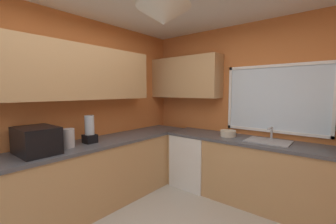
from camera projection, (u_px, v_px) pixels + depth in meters
room_shell at (165, 75)px, 2.31m from camera, size 3.53×4.10×2.64m
counter_run_left at (80, 179)px, 2.76m from camera, size 0.65×3.71×0.89m
counter_run_back at (253, 171)px, 3.04m from camera, size 2.62×0.65×0.89m
dishwasher at (194, 160)px, 3.62m from camera, size 0.60×0.60×0.85m
microwave at (36, 140)px, 2.33m from camera, size 0.48×0.36×0.29m
kettle at (69, 138)px, 2.59m from camera, size 0.13×0.13×0.23m
sink_assembly at (268, 141)px, 2.89m from camera, size 0.54×0.40×0.19m
bowl at (228, 133)px, 3.24m from camera, size 0.22×0.22×0.09m
blender_appliance at (90, 131)px, 2.82m from camera, size 0.15×0.15×0.36m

